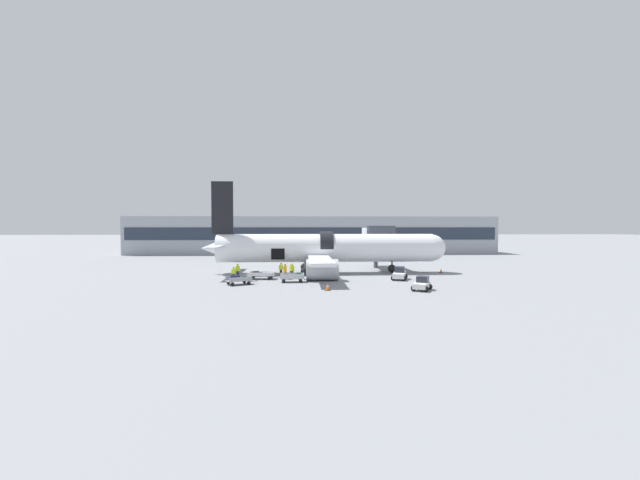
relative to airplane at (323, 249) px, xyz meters
The scene contains 17 objects.
ground_plane 6.05m from the airplane, 89.16° to the right, with size 500.00×500.00×0.00m, color gray.
terminal_strip 37.97m from the airplane, 89.89° to the left, with size 82.30×8.80×8.38m.
jet_bridge_stub 9.89m from the airplane, 32.47° to the left, with size 3.71×8.65×6.28m.
airplane is the anchor object (origin of this frame).
baggage_tug_lead 16.99m from the airplane, 58.39° to the right, with size 2.41×2.82×1.34m.
baggage_tug_mid 11.08m from the airplane, 37.23° to the right, with size 2.40×3.37×1.46m.
baggage_cart_loading 9.69m from the airplane, 144.44° to the right, with size 4.04×2.21×0.94m.
baggage_cart_queued 9.31m from the airplane, 115.26° to the right, with size 3.59×1.85×1.01m.
baggage_cart_empty 13.84m from the airplane, 134.58° to the right, with size 3.38×2.45×1.05m.
ground_crew_loader_a 7.78m from the airplane, 129.73° to the right, with size 0.45×0.63×1.82m.
ground_crew_loader_b 12.52m from the airplane, 150.21° to the right, with size 0.49×0.49×1.55m.
ground_crew_driver 6.47m from the airplane, 152.81° to the right, with size 0.57×0.52×1.70m.
ground_crew_supervisor 6.81m from the airplane, 127.86° to the right, with size 0.62×0.56×1.84m.
ground_crew_helper 5.71m from the airplane, 141.96° to the right, with size 0.48×0.57×1.64m.
ground_crew_marshal 11.55m from the airplane, 157.87° to the right, with size 0.56×0.55×1.74m.
safety_cone_nose 16.10m from the airplane, ahead, with size 0.50×0.50×0.57m.
safety_cone_engine_left 14.25m from the airplane, 91.40° to the right, with size 0.53×0.53×0.72m.
Camera 1 is at (-3.11, -46.37, 6.18)m, focal length 22.00 mm.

